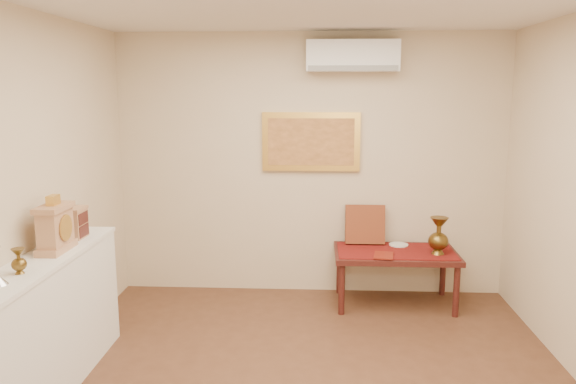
# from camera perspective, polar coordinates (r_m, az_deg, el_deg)

# --- Properties ---
(wall_back) EXTENTS (4.00, 0.02, 2.70)m
(wall_back) POSITION_cam_1_polar(r_m,az_deg,el_deg) (5.83, 2.34, 2.70)
(wall_back) COLOR beige
(wall_back) RESTS_ON ground
(wall_left) EXTENTS (0.02, 4.50, 2.70)m
(wall_left) POSITION_cam_1_polar(r_m,az_deg,el_deg) (4.16, -26.87, -1.52)
(wall_left) COLOR beige
(wall_left) RESTS_ON ground
(brass_urn_small) EXTENTS (0.10, 0.10, 0.21)m
(brass_urn_small) POSITION_cam_1_polar(r_m,az_deg,el_deg) (3.93, -25.70, -6.00)
(brass_urn_small) COLOR brown
(brass_urn_small) RESTS_ON display_ledge
(table_cloth) EXTENTS (1.14, 0.59, 0.01)m
(table_cloth) POSITION_cam_1_polar(r_m,az_deg,el_deg) (5.68, 10.88, -5.89)
(table_cloth) COLOR maroon
(table_cloth) RESTS_ON low_table
(brass_urn_tall) EXTENTS (0.20, 0.20, 0.44)m
(brass_urn_tall) POSITION_cam_1_polar(r_m,az_deg,el_deg) (5.60, 15.07, -3.91)
(brass_urn_tall) COLOR brown
(brass_urn_tall) RESTS_ON table_cloth
(plate) EXTENTS (0.19, 0.19, 0.01)m
(plate) POSITION_cam_1_polar(r_m,az_deg,el_deg) (5.87, 11.18, -5.27)
(plate) COLOR silver
(plate) RESTS_ON table_cloth
(menu) EXTENTS (0.22, 0.28, 0.01)m
(menu) POSITION_cam_1_polar(r_m,az_deg,el_deg) (5.48, 9.69, -6.36)
(menu) COLOR maroon
(menu) RESTS_ON table_cloth
(cushion) EXTENTS (0.40, 0.18, 0.41)m
(cushion) POSITION_cam_1_polar(r_m,az_deg,el_deg) (5.85, 7.83, -3.26)
(cushion) COLOR #5F1313
(cushion) RESTS_ON table_cloth
(display_ledge) EXTENTS (0.37, 2.02, 0.98)m
(display_ledge) POSITION_cam_1_polar(r_m,az_deg,el_deg) (4.32, -23.85, -12.79)
(display_ledge) COLOR white
(display_ledge) RESTS_ON floor
(mantel_clock) EXTENTS (0.17, 0.36, 0.41)m
(mantel_clock) POSITION_cam_1_polar(r_m,az_deg,el_deg) (4.35, -22.55, -3.35)
(mantel_clock) COLOR tan
(mantel_clock) RESTS_ON display_ledge
(wooden_chest) EXTENTS (0.16, 0.21, 0.24)m
(wooden_chest) POSITION_cam_1_polar(r_m,az_deg,el_deg) (4.69, -20.90, -2.92)
(wooden_chest) COLOR tan
(wooden_chest) RESTS_ON display_ledge
(low_table) EXTENTS (1.20, 0.70, 0.55)m
(low_table) POSITION_cam_1_polar(r_m,az_deg,el_deg) (5.70, 10.85, -6.56)
(low_table) COLOR #461815
(low_table) RESTS_ON floor
(painting) EXTENTS (1.00, 0.06, 0.60)m
(painting) POSITION_cam_1_polar(r_m,az_deg,el_deg) (5.77, 2.35, 5.12)
(painting) COLOR gold
(painting) RESTS_ON wall_back
(ac_unit) EXTENTS (0.90, 0.25, 0.30)m
(ac_unit) POSITION_cam_1_polar(r_m,az_deg,el_deg) (5.66, 6.57, 13.56)
(ac_unit) COLOR white
(ac_unit) RESTS_ON wall_back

